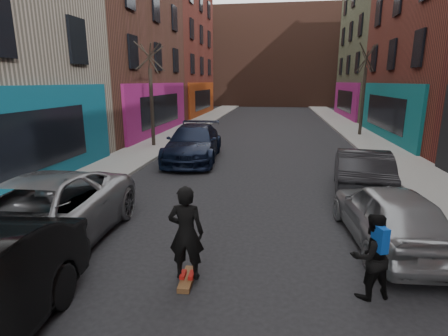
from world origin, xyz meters
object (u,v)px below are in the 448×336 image
(tree_left_far, at_px, (151,86))
(parked_left_end, at_px, (194,143))
(skateboard, at_px, (187,279))
(pedestrian, at_px, (371,256))
(skateboarder, at_px, (186,233))
(tree_right_far, at_px, (364,83))
(parked_left_far, at_px, (34,218))
(parked_right_far, at_px, (389,215))
(parked_right_end, at_px, (361,171))

(tree_left_far, distance_m, parked_left_end, 4.87)
(skateboard, distance_m, pedestrian, 3.28)
(skateboard, xyz_separation_m, skateboarder, (0.00, 0.00, 0.93))
(tree_right_far, distance_m, parked_left_far, 21.37)
(parked_left_end, bearing_deg, skateboard, -81.57)
(parked_right_far, relative_size, pedestrian, 2.77)
(parked_left_far, relative_size, skateboard, 7.22)
(tree_left_far, xyz_separation_m, pedestrian, (8.49, -12.94, -2.61))
(tree_left_far, height_order, pedestrian, tree_left_far)
(skateboarder, bearing_deg, parked_right_far, -154.82)
(tree_right_far, bearing_deg, tree_left_far, -154.18)
(parked_left_far, relative_size, parked_right_end, 1.26)
(parked_left_far, height_order, skateboarder, skateboarder)
(parked_right_end, xyz_separation_m, pedestrian, (-1.15, -6.01, 0.02))
(parked_left_end, bearing_deg, parked_right_far, -55.40)
(parked_right_far, distance_m, parked_right_end, 3.86)
(skateboarder, relative_size, pedestrian, 1.16)
(parked_left_end, xyz_separation_m, pedestrian, (5.49, -10.09, -0.05))
(tree_left_far, distance_m, parked_right_end, 12.16)
(parked_left_end, height_order, parked_right_far, parked_left_end)
(parked_left_far, xyz_separation_m, pedestrian, (6.68, -0.58, -0.03))
(tree_right_far, bearing_deg, pedestrian, -101.67)
(tree_right_far, xyz_separation_m, parked_right_end, (-2.76, -12.93, -2.78))
(tree_right_far, bearing_deg, parked_left_end, -136.72)
(parked_left_end, bearing_deg, tree_right_far, 38.96)
(tree_left_far, bearing_deg, parked_left_far, -81.68)
(parked_right_far, height_order, parked_right_end, parked_right_end)
(parked_right_far, height_order, skateboard, parked_right_far)
(tree_left_far, relative_size, parked_left_end, 1.15)
(tree_right_far, xyz_separation_m, parked_left_far, (-10.59, -18.36, -2.73))
(parked_left_end, bearing_deg, parked_right_end, -35.87)
(tree_left_far, relative_size, parked_left_far, 1.12)
(tree_left_far, distance_m, parked_left_far, 12.76)
(parked_right_end, xyz_separation_m, skateboarder, (-4.35, -6.04, 0.23))
(pedestrian, bearing_deg, skateboard, -19.17)
(skateboarder, bearing_deg, parked_left_end, -80.17)
(skateboard, relative_size, pedestrian, 0.53)
(parked_left_far, height_order, pedestrian, parked_left_far)
(parked_right_end, bearing_deg, tree_right_far, -94.29)
(tree_left_far, xyz_separation_m, skateboard, (5.29, -12.97, -3.33))
(tree_left_far, relative_size, parked_right_far, 1.55)
(skateboard, xyz_separation_m, pedestrian, (3.20, 0.03, 0.72))
(tree_left_far, bearing_deg, parked_right_far, -48.90)
(skateboarder, bearing_deg, tree_left_far, -70.74)
(tree_left_far, relative_size, pedestrian, 4.29)
(parked_left_end, distance_m, parked_right_end, 7.79)
(tree_right_far, xyz_separation_m, pedestrian, (-3.91, -18.94, -2.76))
(skateboard, height_order, skateboarder, skateboarder)
(parked_right_far, height_order, pedestrian, pedestrian)
(parked_left_end, relative_size, pedestrian, 3.72)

